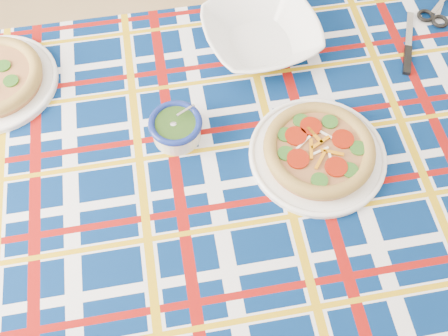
{
  "coord_description": "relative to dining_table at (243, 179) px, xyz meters",
  "views": [
    {
      "loc": [
        -0.15,
        -0.81,
        1.85
      ],
      "look_at": [
        -0.07,
        -0.25,
        0.83
      ],
      "focal_mm": 40.0,
      "sensor_mm": 36.0,
      "label": 1
    }
  ],
  "objects": [
    {
      "name": "pesto_bowl",
      "position": [
        -0.15,
        0.1,
        0.12
      ],
      "size": [
        0.14,
        0.14,
        0.08
      ],
      "primitive_type": null,
      "rotation": [
        0.0,
        0.0,
        0.1
      ],
      "color": "#19340E",
      "rests_on": "tablecloth"
    },
    {
      "name": "serving_bowl",
      "position": [
        0.11,
        0.37,
        0.12
      ],
      "size": [
        0.36,
        0.36,
        0.08
      ],
      "primitive_type": "imported",
      "rotation": [
        0.0,
        0.0,
        0.19
      ],
      "color": "white",
      "rests_on": "tablecloth"
    },
    {
      "name": "kitchen_scissors",
      "position": [
        0.66,
        0.44,
        0.09
      ],
      "size": [
        0.2,
        0.22,
        0.02
      ],
      "primitive_type": null,
      "rotation": [
        0.0,
        0.0,
        0.87
      ],
      "color": "silver",
      "rests_on": "tablecloth"
    },
    {
      "name": "tablecloth",
      "position": [
        -0.0,
        -0.0,
        0.03
      ],
      "size": [
        1.76,
        1.13,
        0.11
      ],
      "primitive_type": null,
      "rotation": [
        0.0,
        0.0,
        0.01
      ],
      "color": "#041E4E",
      "rests_on": "dining_table"
    },
    {
      "name": "main_focaccia_plate",
      "position": [
        0.18,
        -0.01,
        0.12
      ],
      "size": [
        0.38,
        0.38,
        0.07
      ],
      "primitive_type": null,
      "rotation": [
        0.0,
        0.0,
        0.12
      ],
      "color": "#A5683A",
      "rests_on": "tablecloth"
    },
    {
      "name": "table_knife",
      "position": [
        0.53,
        0.34,
        0.09
      ],
      "size": [
        0.11,
        0.24,
        0.01
      ],
      "primitive_type": null,
      "rotation": [
        0.0,
        0.0,
        1.19
      ],
      "color": "silver",
      "rests_on": "tablecloth"
    },
    {
      "name": "dining_table",
      "position": [
        0.0,
        0.0,
        0.0
      ],
      "size": [
        1.72,
        1.09,
        0.8
      ],
      "rotation": [
        0.0,
        0.0,
        0.01
      ],
      "color": "brown",
      "rests_on": "floor"
    },
    {
      "name": "floor",
      "position": [
        0.01,
        0.23,
        -0.72
      ],
      "size": [
        4.0,
        4.0,
        0.0
      ],
      "primitive_type": "plane",
      "color": "#A18053",
      "rests_on": "ground"
    }
  ]
}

